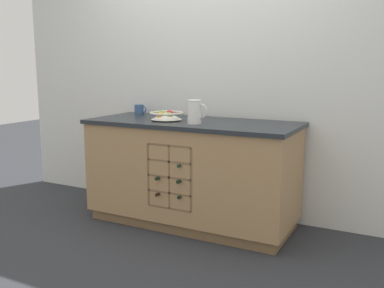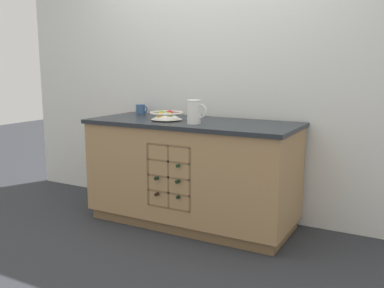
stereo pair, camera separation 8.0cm
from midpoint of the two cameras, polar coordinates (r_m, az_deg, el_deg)
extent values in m
plane|color=#2D3035|center=(3.82, 0.61, -10.39)|extent=(14.00, 14.00, 0.00)
cube|color=silver|center=(3.95, 3.57, 9.22)|extent=(4.40, 0.06, 2.55)
cube|color=brown|center=(3.80, 0.61, -9.76)|extent=(1.69, 0.64, 0.09)
cube|color=tan|center=(3.67, 0.63, -3.43)|extent=(1.75, 0.70, 0.77)
cube|color=#23282D|center=(3.60, 0.64, 2.81)|extent=(1.79, 0.74, 0.03)
cube|color=brown|center=(3.47, -1.65, -4.09)|extent=(0.39, 0.01, 0.51)
cube|color=brown|center=(3.53, -4.82, -3.88)|extent=(0.02, 0.10, 0.51)
cube|color=brown|center=(3.33, 0.81, -4.68)|extent=(0.02, 0.10, 0.51)
cube|color=brown|center=(3.50, -2.06, -8.33)|extent=(0.39, 0.10, 0.02)
cube|color=brown|center=(3.46, -2.07, -6.33)|extent=(0.39, 0.10, 0.02)
cube|color=brown|center=(3.43, -2.09, -4.28)|extent=(0.39, 0.10, 0.02)
cube|color=brown|center=(3.40, -2.10, -2.19)|extent=(0.39, 0.10, 0.02)
cube|color=brown|center=(3.37, -2.12, -0.07)|extent=(0.39, 0.10, 0.02)
cube|color=brown|center=(3.43, -2.09, -4.28)|extent=(0.02, 0.10, 0.51)
cylinder|color=black|center=(3.60, -2.56, -6.02)|extent=(0.07, 0.20, 0.07)
cylinder|color=black|center=(3.48, -3.82, -6.60)|extent=(0.03, 0.09, 0.03)
cylinder|color=black|center=(3.51, 0.23, -6.38)|extent=(0.08, 0.20, 0.08)
cylinder|color=black|center=(3.39, -0.90, -6.97)|extent=(0.03, 0.08, 0.03)
cylinder|color=black|center=(3.57, -2.51, -3.95)|extent=(0.08, 0.21, 0.08)
cylinder|color=black|center=(3.45, -3.80, -4.48)|extent=(0.03, 0.09, 0.03)
cylinder|color=black|center=(3.47, 0.19, -4.38)|extent=(0.08, 0.21, 0.08)
cylinder|color=black|center=(3.35, -1.01, -4.93)|extent=(0.03, 0.09, 0.03)
cylinder|color=#19381E|center=(3.45, 0.21, -2.37)|extent=(0.07, 0.20, 0.07)
cylinder|color=#19381E|center=(3.32, -0.95, -2.83)|extent=(0.03, 0.08, 0.03)
cylinder|color=silver|center=(3.64, -2.78, 3.24)|extent=(0.13, 0.13, 0.01)
cone|color=silver|center=(3.64, -2.78, 3.81)|extent=(0.26, 0.26, 0.06)
torus|color=silver|center=(3.64, -2.78, 4.16)|extent=(0.29, 0.29, 0.02)
sphere|color=#7FA838|center=(3.60, -2.42, 3.73)|extent=(0.07, 0.07, 0.07)
sphere|color=#7FA838|center=(3.67, -3.45, 3.91)|extent=(0.08, 0.08, 0.08)
sphere|color=gold|center=(3.61, -3.56, 3.74)|extent=(0.07, 0.07, 0.07)
sphere|color=red|center=(3.71, -2.34, 3.96)|extent=(0.07, 0.07, 0.07)
cylinder|color=white|center=(3.41, 0.94, 4.31)|extent=(0.11, 0.11, 0.19)
torus|color=white|center=(3.40, 0.94, 5.85)|extent=(0.11, 0.11, 0.01)
torus|color=white|center=(3.38, 1.79, 4.42)|extent=(0.11, 0.01, 0.11)
cylinder|color=#385684|center=(4.17, -6.33, 4.64)|extent=(0.09, 0.09, 0.09)
torus|color=#385684|center=(4.14, -5.80, 4.63)|extent=(0.07, 0.01, 0.07)
camera|label=1|loc=(0.04, -89.37, 0.11)|focal=40.00mm
camera|label=2|loc=(0.04, 90.63, -0.11)|focal=40.00mm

